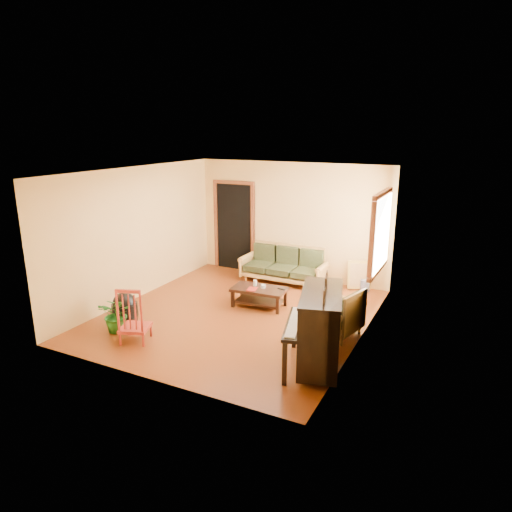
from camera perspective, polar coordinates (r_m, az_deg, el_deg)
The scene contains 16 objects.
floor at distance 8.45m, azimuth -2.25°, elevation -7.31°, with size 5.00×5.00×0.00m, color #5A230B.
doorway at distance 10.89m, azimuth -2.73°, elevation 3.61°, with size 1.08×0.16×2.05m, color black.
window at distance 8.44m, azimuth 15.32°, elevation 2.83°, with size 0.12×1.36×1.46m, color white.
sofa at distance 10.04m, azimuth 3.40°, elevation -1.10°, with size 1.88×0.79×0.81m, color #AB7E3E.
coffee_table at distance 8.75m, azimuth 0.41°, elevation -5.16°, with size 1.02×0.56×0.37m, color black.
armchair at distance 7.62m, azimuth 10.06°, elevation -6.85°, with size 0.78×0.81×0.81m, color #AB7E3E.
piano at distance 6.52m, azimuth 8.06°, elevation -9.20°, with size 0.76×1.29×1.14m, color black.
footstool at distance 8.32m, azimuth -16.06°, elevation -6.75°, with size 0.44×0.44×0.42m, color black.
red_chair at distance 7.52m, azimuth -14.98°, elevation -6.99°, with size 0.44×0.48×0.93m, color maroon.
leaning_frame at distance 9.85m, azimuth 12.77°, elevation -2.32°, with size 0.48×0.11×0.64m, color gold.
ceramic_crock at distance 9.83m, azimuth 13.47°, elevation -3.61°, with size 0.20×0.20×0.25m, color #2F3E8F.
potted_plant at distance 8.00m, azimuth -16.95°, elevation -6.95°, with size 0.56×0.49×0.62m, color #1B5C1A.
book at distance 8.60m, azimuth -1.06°, elevation -4.13°, with size 0.18×0.24×0.02m, color maroon.
candle at distance 8.78m, azimuth -0.11°, elevation -3.38°, with size 0.07×0.07×0.12m, color white.
glass_jar at distance 8.68m, azimuth 0.91°, elevation -3.81°, with size 0.09×0.09×0.06m, color white.
remote at distance 8.62m, azimuth 3.18°, elevation -4.14°, with size 0.15×0.04×0.02m, color black.
Camera 1 is at (3.77, -6.80, 3.30)m, focal length 32.00 mm.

